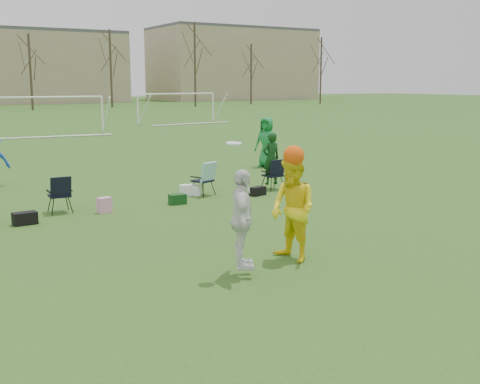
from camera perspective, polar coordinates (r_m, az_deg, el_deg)
ground at (r=9.49m, az=3.78°, el=-10.19°), size 260.00×260.00×0.00m
fielder_green_far at (r=23.94m, az=2.54°, el=4.75°), size 1.00×1.15×1.98m
center_contest at (r=10.93m, az=3.50°, el=-1.83°), size 2.17×1.41×2.35m
sideline_setup at (r=17.13m, az=-6.59°, el=0.93°), size 9.31×1.75×1.79m
goal_mid at (r=40.35m, az=-18.03°, el=7.87°), size 7.40×0.63×2.46m
goal_right at (r=49.98m, az=-5.99°, el=8.70°), size 7.35×1.14×2.46m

